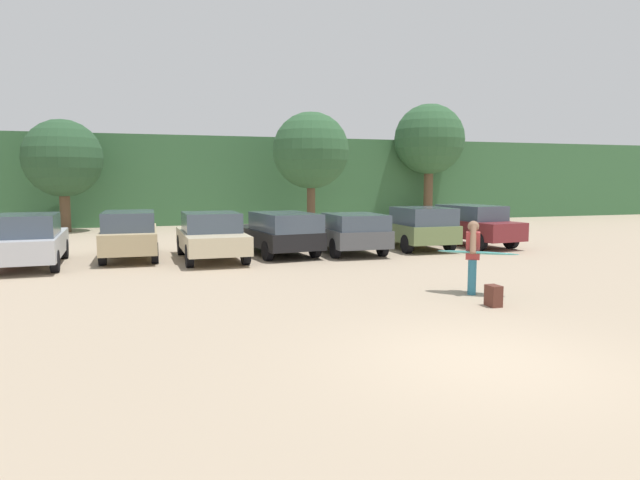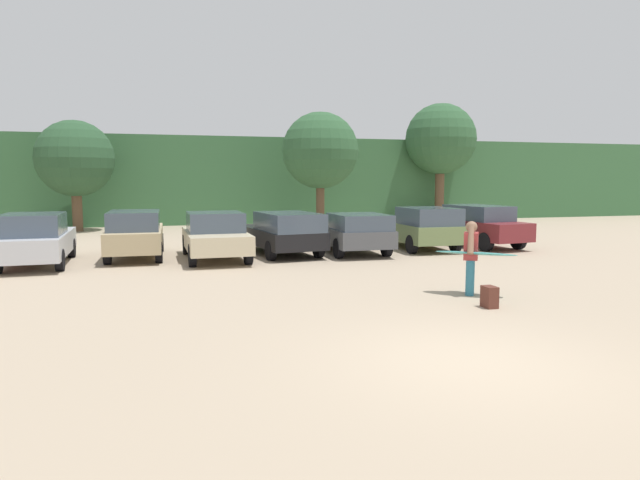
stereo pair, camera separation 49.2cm
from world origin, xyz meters
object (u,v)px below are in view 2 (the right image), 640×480
object	(u,v)px
parked_car_olive_green	(420,227)
backpack_dropped	(490,297)
parked_car_silver	(36,239)
parked_car_dark_gray	(352,232)
surfboard_teal	(476,253)
parked_car_black	(283,232)
parked_car_maroon	(476,224)
parked_car_tan	(135,233)
parked_car_champagne	(215,235)
person_adult	(471,253)

from	to	relation	value
parked_car_olive_green	backpack_dropped	xyz separation A→B (m)	(-3.02, -9.41, -0.61)
parked_car_silver	parked_car_dark_gray	distance (m)	10.34
parked_car_silver	surfboard_teal	distance (m)	13.09
parked_car_silver	parked_car_black	distance (m)	7.87
parked_car_maroon	parked_car_tan	bearing A→B (deg)	82.23
parked_car_black	surfboard_teal	world-z (taller)	parked_car_black
parked_car_silver	parked_car_tan	bearing A→B (deg)	-73.51
parked_car_olive_green	backpack_dropped	distance (m)	9.91
parked_car_champagne	backpack_dropped	world-z (taller)	parked_car_champagne
parked_car_champagne	parked_car_maroon	world-z (taller)	parked_car_maroon
parked_car_tan	parked_car_olive_green	xyz separation A→B (m)	(10.35, -0.43, -0.01)
parked_car_maroon	person_adult	distance (m)	9.92
parked_car_tan	person_adult	distance (m)	11.46
parked_car_silver	parked_car_black	xyz separation A→B (m)	(7.86, 0.38, -0.02)
parked_car_tan	parked_car_olive_green	bearing A→B (deg)	-91.14
parked_car_olive_green	person_adult	world-z (taller)	person_adult
parked_car_dark_gray	backpack_dropped	world-z (taller)	parked_car_dark_gray
parked_car_maroon	parked_car_champagne	bearing A→B (deg)	87.75
parked_car_maroon	surfboard_teal	xyz separation A→B (m)	(-5.23, -8.53, 0.11)
parked_car_silver	surfboard_teal	bearing A→B (deg)	-127.77
parked_car_tan	surfboard_teal	distance (m)	11.58
person_adult	surfboard_teal	size ratio (longest dim) A/B	0.97
parked_car_olive_green	surfboard_teal	distance (m)	8.63
parked_car_silver	parked_car_dark_gray	bearing A→B (deg)	-90.79
parked_car_tan	parked_car_champagne	xyz separation A→B (m)	(2.56, -1.03, -0.04)
parked_car_tan	parked_car_olive_green	distance (m)	10.36
parked_car_maroon	surfboard_teal	size ratio (longest dim) A/B	2.83
person_adult	parked_car_black	bearing A→B (deg)	-38.72
parked_car_maroon	person_adult	world-z (taller)	person_adult
parked_car_silver	parked_car_tan	size ratio (longest dim) A/B	1.05
parked_car_champagne	parked_car_black	xyz separation A→B (m)	(2.42, 0.46, 0.00)
parked_car_dark_gray	person_adult	bearing A→B (deg)	-177.36
parked_car_black	backpack_dropped	xyz separation A→B (m)	(2.35, -9.28, -0.59)
parked_car_black	backpack_dropped	size ratio (longest dim) A/B	10.64
parked_car_champagne	surfboard_teal	size ratio (longest dim) A/B	2.63
parked_car_tan	backpack_dropped	distance (m)	12.29
person_adult	surfboard_teal	distance (m)	0.14
parked_car_black	backpack_dropped	world-z (taller)	parked_car_black
parked_car_dark_gray	parked_car_olive_green	world-z (taller)	parked_car_olive_green
parked_car_dark_gray	parked_car_olive_green	xyz separation A→B (m)	(2.89, 0.34, 0.06)
parked_car_olive_green	person_adult	xyz separation A→B (m)	(-2.69, -8.09, 0.13)
parked_car_tan	backpack_dropped	bearing A→B (deg)	-142.09
parked_car_black	parked_car_olive_green	xyz separation A→B (m)	(5.37, 0.13, 0.02)
parked_car_silver	parked_car_dark_gray	world-z (taller)	parked_car_silver
parked_car_tan	parked_car_dark_gray	xyz separation A→B (m)	(7.46, -0.78, -0.07)
person_adult	surfboard_teal	world-z (taller)	person_adult
parked_car_black	parked_car_dark_gray	distance (m)	2.49
parked_car_champagne	parked_car_silver	bearing A→B (deg)	88.50
parked_car_silver	person_adult	size ratio (longest dim) A/B	2.75
parked_car_olive_green	person_adult	distance (m)	8.53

